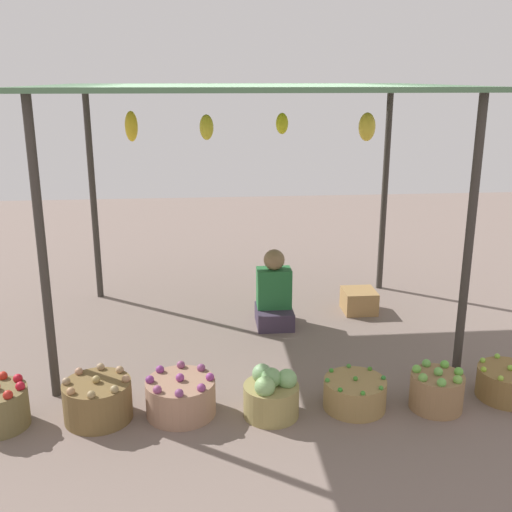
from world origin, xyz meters
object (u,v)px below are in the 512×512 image
at_px(basket_cabbages, 271,395).
at_px(basket_limes, 508,383).
at_px(basket_purple_onions, 181,396).
at_px(basket_green_chilies, 355,394).
at_px(wooden_crate_near_vendor, 359,301).
at_px(basket_potatoes, 98,400).
at_px(vendor_person, 274,296).
at_px(basket_green_apples, 437,390).

bearing_deg(basket_cabbages, basket_limes, 3.02).
xyz_separation_m(basket_purple_onions, basket_green_chilies, (1.31, -0.03, -0.02)).
bearing_deg(wooden_crate_near_vendor, basket_green_chilies, -105.32).
xyz_separation_m(basket_potatoes, basket_cabbages, (1.27, -0.07, 0.01)).
relative_size(basket_cabbages, wooden_crate_near_vendor, 1.17).
bearing_deg(basket_green_chilies, basket_potatoes, 179.49).
distance_m(vendor_person, wooden_crate_near_vendor, 1.00).
bearing_deg(basket_purple_onions, wooden_crate_near_vendor, 45.99).
bearing_deg(basket_potatoes, wooden_crate_near_vendor, 38.17).
relative_size(basket_cabbages, basket_limes, 0.86).
xyz_separation_m(basket_potatoes, basket_green_chilies, (1.91, -0.02, -0.04)).
relative_size(basket_cabbages, basket_green_apples, 1.04).
xyz_separation_m(basket_purple_onions, basket_green_apples, (1.92, -0.09, 0.01)).
height_order(vendor_person, basket_purple_onions, vendor_person).
xyz_separation_m(basket_green_chilies, basket_green_apples, (0.61, -0.06, 0.03)).
bearing_deg(basket_green_apples, basket_green_chilies, 174.26).
bearing_deg(basket_green_chilies, basket_purple_onions, 178.59).
bearing_deg(basket_cabbages, basket_potatoes, 176.83).
relative_size(basket_potatoes, basket_green_chilies, 1.05).
bearing_deg(basket_green_apples, basket_cabbages, 179.62).
xyz_separation_m(basket_limes, wooden_crate_near_vendor, (-0.70, 1.89, 0.00)).
xyz_separation_m(vendor_person, basket_limes, (1.65, -1.63, -0.18)).
distance_m(basket_purple_onions, basket_green_apples, 1.92).
relative_size(basket_limes, wooden_crate_near_vendor, 1.37).
xyz_separation_m(basket_cabbages, basket_green_chilies, (0.64, 0.05, -0.05)).
distance_m(basket_green_chilies, wooden_crate_near_vendor, 2.01).
relative_size(vendor_person, basket_green_chilies, 1.65).
relative_size(basket_purple_onions, wooden_crate_near_vendor, 1.47).
height_order(vendor_person, basket_limes, vendor_person).
distance_m(vendor_person, basket_cabbages, 1.75).
distance_m(basket_cabbages, basket_green_apples, 1.26).
height_order(basket_purple_onions, wooden_crate_near_vendor, basket_purple_onions).
distance_m(basket_green_chilies, basket_limes, 1.24).
relative_size(vendor_person, basket_potatoes, 1.57).
xyz_separation_m(vendor_person, basket_purple_onions, (-0.89, -1.64, -0.16)).
distance_m(basket_limes, wooden_crate_near_vendor, 2.02).
height_order(basket_purple_onions, basket_green_chilies, basket_purple_onions).
bearing_deg(basket_cabbages, wooden_crate_near_vendor, 59.46).
bearing_deg(wooden_crate_near_vendor, basket_limes, -69.59).
distance_m(basket_potatoes, basket_limes, 3.15).
xyz_separation_m(vendor_person, basket_cabbages, (-0.23, -1.73, -0.13)).
bearing_deg(vendor_person, basket_cabbages, -97.50).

